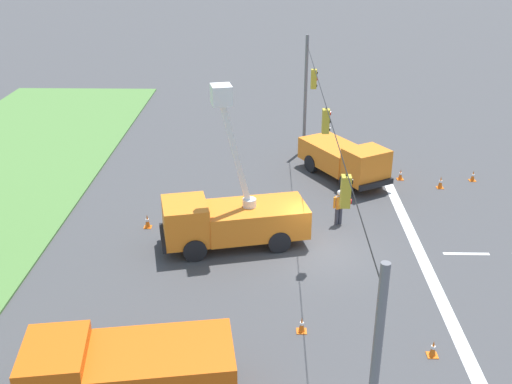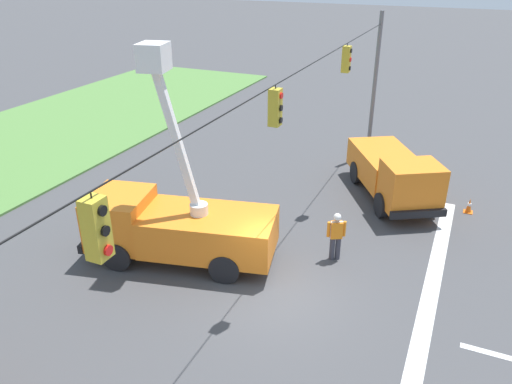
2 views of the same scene
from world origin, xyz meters
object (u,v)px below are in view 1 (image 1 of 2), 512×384
object	(u,v)px
utility_truck_support_near	(126,370)
traffic_cone_mid_left	(433,349)
utility_truck_bucket_lift	(231,217)
traffic_cone_foreground_right	(473,176)
utility_truck_support_far	(345,159)
road_worker	(339,205)
traffic_cone_mid_right	(441,182)
traffic_cone_near_bucket	(147,221)
traffic_cone_lane_edge_a	(302,325)
traffic_cone_foreground_left	(401,175)

from	to	relation	value
utility_truck_support_near	traffic_cone_mid_left	size ratio (longest dim) A/B	10.77
utility_truck_bucket_lift	traffic_cone_foreground_right	distance (m)	15.11
utility_truck_support_near	traffic_cone_foreground_right	xyz separation A→B (m)	(17.34, -15.50, -0.92)
utility_truck_support_far	traffic_cone_foreground_right	bearing A→B (deg)	-91.02
road_worker	traffic_cone_foreground_right	bearing A→B (deg)	-55.78
traffic_cone_mid_right	traffic_cone_near_bucket	bearing A→B (deg)	108.35
utility_truck_support_far	traffic_cone_mid_left	bearing A→B (deg)	-175.43
road_worker	traffic_cone_near_bucket	distance (m)	9.06
traffic_cone_mid_right	traffic_cone_near_bucket	size ratio (longest dim) A/B	1.01
traffic_cone_mid_right	traffic_cone_lane_edge_a	xyz separation A→B (m)	(-12.76, 8.12, -0.05)
traffic_cone_near_bucket	traffic_cone_lane_edge_a	distance (m)	10.39
traffic_cone_foreground_right	utility_truck_support_near	bearing A→B (deg)	138.20
utility_truck_support_far	road_worker	world-z (taller)	utility_truck_support_far
traffic_cone_foreground_right	traffic_cone_mid_left	bearing A→B (deg)	158.47
traffic_cone_near_bucket	traffic_cone_lane_edge_a	size ratio (longest dim) A/B	1.13
traffic_cone_mid_right	traffic_cone_mid_left	bearing A→B (deg)	164.57
utility_truck_bucket_lift	traffic_cone_foreground_left	distance (m)	11.91
utility_truck_support_near	traffic_cone_near_bucket	xyz separation A→B (m)	(11.31, 1.57, -0.89)
traffic_cone_lane_edge_a	traffic_cone_foreground_left	bearing A→B (deg)	-23.99
utility_truck_bucket_lift	road_worker	distance (m)	5.41
utility_truck_support_far	traffic_cone_near_bucket	world-z (taller)	utility_truck_support_far
traffic_cone_foreground_left	road_worker	bearing A→B (deg)	143.97
utility_truck_support_near	traffic_cone_near_bucket	world-z (taller)	utility_truck_support_near
road_worker	traffic_cone_mid_right	size ratio (longest dim) A/B	2.62
traffic_cone_near_bucket	utility_truck_support_far	bearing A→B (deg)	-58.23
traffic_cone_near_bucket	utility_truck_bucket_lift	bearing A→B (deg)	-111.20
utility_truck_bucket_lift	traffic_cone_mid_left	size ratio (longest dim) A/B	12.14
utility_truck_bucket_lift	traffic_cone_foreground_right	size ratio (longest dim) A/B	11.86
road_worker	traffic_cone_foreground_right	size ratio (longest dim) A/B	2.90
utility_truck_support_far	traffic_cone_lane_edge_a	distance (m)	14.30
utility_truck_support_far	traffic_cone_lane_edge_a	bearing A→B (deg)	167.64
traffic_cone_mid_left	traffic_cone_foreground_left	bearing A→B (deg)	-7.27
traffic_cone_foreground_right	traffic_cone_mid_left	distance (m)	16.14
traffic_cone_foreground_left	traffic_cone_mid_left	world-z (taller)	traffic_cone_foreground_left
road_worker	traffic_cone_foreground_right	world-z (taller)	road_worker
utility_truck_bucket_lift	traffic_cone_near_bucket	distance (m)	4.47
traffic_cone_mid_right	traffic_cone_lane_edge_a	distance (m)	15.13
utility_truck_support_far	traffic_cone_mid_right	xyz separation A→B (m)	(-1.18, -5.06, -0.85)
utility_truck_support_far	traffic_cone_mid_left	xyz separation A→B (m)	(-15.14, -1.21, -0.90)
traffic_cone_foreground_right	traffic_cone_lane_edge_a	distance (m)	17.17
traffic_cone_mid_left	utility_truck_support_near	bearing A→B (deg)	103.64
road_worker	utility_truck_bucket_lift	bearing A→B (deg)	113.09
traffic_cone_mid_left	traffic_cone_foreground_right	bearing A→B (deg)	-21.53
traffic_cone_foreground_right	traffic_cone_foreground_left	bearing A→B (deg)	88.58
utility_truck_bucket_lift	traffic_cone_lane_edge_a	size ratio (longest dim) A/B	12.25
traffic_cone_foreground_left	traffic_cone_lane_edge_a	size ratio (longest dim) A/B	1.05
utility_truck_bucket_lift	utility_truck_support_near	distance (m)	10.05
traffic_cone_mid_left	traffic_cone_near_bucket	xyz separation A→B (m)	(8.99, 11.14, 0.04)
utility_truck_bucket_lift	traffic_cone_mid_right	distance (m)	12.80
traffic_cone_foreground_right	traffic_cone_mid_right	size ratio (longest dim) A/B	0.91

